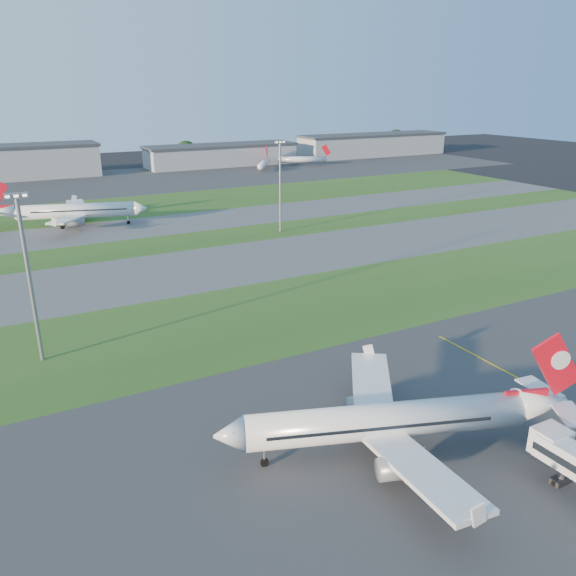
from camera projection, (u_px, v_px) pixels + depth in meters
grass_strip_a at (343, 300)px, 110.66m from camera, size 300.00×34.00×0.01m
taxiway_a at (269, 258)px, 138.11m from camera, size 300.00×32.00×0.01m
grass_strip_b at (230, 236)px, 158.90m from camera, size 300.00×18.00×0.01m
taxiway_b at (204, 221)px, 177.21m from camera, size 300.00×26.00×0.01m
grass_strip_c at (173, 203)px, 204.66m from camera, size 300.00×40.00×0.01m
apron_far at (133, 180)px, 254.57m from camera, size 400.00×80.00×0.01m
airliner_parked at (389, 421)px, 62.81m from camera, size 37.78×31.90×12.23m
airliner_taxiing at (75, 211)px, 168.37m from camera, size 41.19×34.66×13.21m
mini_jet_near at (264, 163)px, 286.86m from camera, size 17.13×24.87×9.48m
mini_jet_far at (303, 159)px, 302.28m from camera, size 27.25×12.48×9.48m
light_mast_west at (28, 268)px, 81.39m from camera, size 3.20×0.70×25.80m
light_mast_centre at (280, 180)px, 158.89m from camera, size 3.20×0.70×25.80m
hangar_west at (18, 162)px, 257.09m from camera, size 71.40×23.00×15.20m
hangar_east at (222, 155)px, 301.92m from camera, size 81.60×23.00×11.20m
hangar_far_east at (373, 145)px, 345.73m from camera, size 96.90×23.00×13.20m
tree_mid_west at (72, 160)px, 277.89m from camera, size 9.90×9.90×10.80m
tree_mid_east at (186, 151)px, 306.55m from camera, size 11.55×11.55×12.60m
tree_east at (307, 147)px, 338.22m from camera, size 10.45×10.45×11.40m
tree_far_east at (396, 139)px, 372.01m from camera, size 12.65×12.65×13.80m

